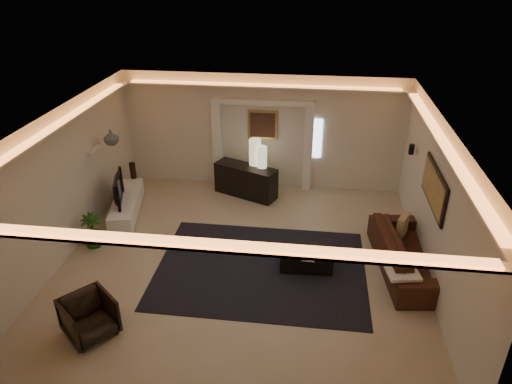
# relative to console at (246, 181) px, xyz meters

# --- Properties ---
(floor) EXTENTS (7.00, 7.00, 0.00)m
(floor) POSITION_rel_console_xyz_m (0.34, -2.83, -0.40)
(floor) COLOR tan
(floor) RESTS_ON ground
(ceiling) EXTENTS (7.00, 7.00, 0.00)m
(ceiling) POSITION_rel_console_xyz_m (0.34, -2.83, 2.50)
(ceiling) COLOR white
(ceiling) RESTS_ON ground
(wall_back) EXTENTS (7.00, 0.00, 7.00)m
(wall_back) POSITION_rel_console_xyz_m (0.34, 0.67, 1.05)
(wall_back) COLOR beige
(wall_back) RESTS_ON ground
(wall_front) EXTENTS (7.00, 0.00, 7.00)m
(wall_front) POSITION_rel_console_xyz_m (0.34, -6.33, 1.05)
(wall_front) COLOR beige
(wall_front) RESTS_ON ground
(wall_left) EXTENTS (0.00, 7.00, 7.00)m
(wall_left) POSITION_rel_console_xyz_m (-3.16, -2.83, 1.05)
(wall_left) COLOR beige
(wall_left) RESTS_ON ground
(wall_right) EXTENTS (0.00, 7.00, 7.00)m
(wall_right) POSITION_rel_console_xyz_m (3.84, -2.83, 1.05)
(wall_right) COLOR beige
(wall_right) RESTS_ON ground
(cove_soffit) EXTENTS (7.00, 7.00, 0.04)m
(cove_soffit) POSITION_rel_console_xyz_m (0.34, -2.83, 2.22)
(cove_soffit) COLOR silver
(cove_soffit) RESTS_ON ceiling
(daylight_slit) EXTENTS (0.25, 0.03, 1.00)m
(daylight_slit) POSITION_rel_console_xyz_m (1.69, 0.65, 0.95)
(daylight_slit) COLOR white
(daylight_slit) RESTS_ON wall_back
(area_rug) EXTENTS (4.00, 3.00, 0.01)m
(area_rug) POSITION_rel_console_xyz_m (0.74, -3.03, -0.39)
(area_rug) COLOR black
(area_rug) RESTS_ON ground
(pilaster_left) EXTENTS (0.22, 0.20, 2.20)m
(pilaster_left) POSITION_rel_console_xyz_m (-0.81, 0.57, 0.70)
(pilaster_left) COLOR silver
(pilaster_left) RESTS_ON ground
(pilaster_right) EXTENTS (0.22, 0.20, 2.20)m
(pilaster_right) POSITION_rel_console_xyz_m (1.49, 0.57, 0.70)
(pilaster_right) COLOR silver
(pilaster_right) RESTS_ON ground
(alcove_header) EXTENTS (2.52, 0.20, 0.12)m
(alcove_header) POSITION_rel_console_xyz_m (0.34, 0.57, 1.85)
(alcove_header) COLOR silver
(alcove_header) RESTS_ON wall_back
(painting_frame) EXTENTS (0.74, 0.04, 0.74)m
(painting_frame) POSITION_rel_console_xyz_m (0.34, 0.64, 1.25)
(painting_frame) COLOR tan
(painting_frame) RESTS_ON wall_back
(painting_canvas) EXTENTS (0.62, 0.02, 0.62)m
(painting_canvas) POSITION_rel_console_xyz_m (0.34, 0.62, 1.25)
(painting_canvas) COLOR #4C2D1E
(painting_canvas) RESTS_ON wall_back
(art_panel_frame) EXTENTS (0.04, 1.64, 0.74)m
(art_panel_frame) POSITION_rel_console_xyz_m (3.81, -2.53, 1.30)
(art_panel_frame) COLOR black
(art_panel_frame) RESTS_ON wall_right
(art_panel_gold) EXTENTS (0.02, 1.50, 0.62)m
(art_panel_gold) POSITION_rel_console_xyz_m (3.78, -2.53, 1.30)
(art_panel_gold) COLOR tan
(art_panel_gold) RESTS_ON wall_right
(wall_sconce) EXTENTS (0.12, 0.12, 0.22)m
(wall_sconce) POSITION_rel_console_xyz_m (3.72, -0.63, 1.28)
(wall_sconce) COLOR black
(wall_sconce) RESTS_ON wall_right
(wall_niche) EXTENTS (0.10, 0.55, 0.04)m
(wall_niche) POSITION_rel_console_xyz_m (-3.10, -1.43, 1.25)
(wall_niche) COLOR silver
(wall_niche) RESTS_ON wall_left
(console) EXTENTS (1.64, 1.08, 0.79)m
(console) POSITION_rel_console_xyz_m (0.00, 0.00, 0.00)
(console) COLOR black
(console) RESTS_ON ground
(lamp_left) EXTENTS (0.33, 0.33, 0.65)m
(lamp_left) POSITION_rel_console_xyz_m (0.21, 0.15, 0.69)
(lamp_left) COLOR beige
(lamp_left) RESTS_ON console
(lamp_right) EXTENTS (0.24, 0.24, 0.54)m
(lamp_right) POSITION_rel_console_xyz_m (0.40, -0.00, 0.69)
(lamp_right) COLOR beige
(lamp_right) RESTS_ON console
(media_ledge) EXTENTS (0.95, 2.14, 0.39)m
(media_ledge) POSITION_rel_console_xyz_m (-2.62, -1.28, -0.18)
(media_ledge) COLOR white
(media_ledge) RESTS_ON ground
(tv) EXTENTS (1.08, 0.47, 0.62)m
(tv) POSITION_rel_console_xyz_m (-2.76, -1.48, 0.36)
(tv) COLOR black
(tv) RESTS_ON media_ledge
(figurine) EXTENTS (0.17, 0.17, 0.41)m
(figurine) POSITION_rel_console_xyz_m (-2.81, -0.24, 0.24)
(figurine) COLOR black
(figurine) RESTS_ON media_ledge
(ginger_jar) EXTENTS (0.43, 0.43, 0.34)m
(ginger_jar) POSITION_rel_console_xyz_m (-2.81, -1.16, 1.44)
(ginger_jar) COLOR #45535B
(ginger_jar) RESTS_ON wall_niche
(plant) EXTENTS (0.56, 0.56, 0.73)m
(plant) POSITION_rel_console_xyz_m (-2.81, -2.67, -0.03)
(plant) COLOR #204B13
(plant) RESTS_ON ground
(sofa) EXTENTS (2.55, 1.24, 0.72)m
(sofa) POSITION_rel_console_xyz_m (3.49, -2.67, -0.04)
(sofa) COLOR #412C21
(sofa) RESTS_ON ground
(throw_blanket) EXTENTS (0.60, 0.53, 0.06)m
(throw_blanket) POSITION_rel_console_xyz_m (3.26, -3.59, 0.15)
(throw_blanket) COLOR beige
(throw_blanket) RESTS_ON sofa
(throw_pillow) EXTENTS (0.30, 0.46, 0.45)m
(throw_pillow) POSITION_rel_console_xyz_m (3.49, -1.98, 0.15)
(throw_pillow) COLOR tan
(throw_pillow) RESTS_ON sofa
(coffee_table) EXTENTS (1.02, 0.58, 0.37)m
(coffee_table) POSITION_rel_console_xyz_m (1.60, -2.87, -0.20)
(coffee_table) COLOR black
(coffee_table) RESTS_ON ground
(bowl) EXTENTS (0.33, 0.33, 0.07)m
(bowl) POSITION_rel_console_xyz_m (1.49, -3.14, 0.05)
(bowl) COLOR black
(bowl) RESTS_ON coffee_table
(magazine) EXTENTS (0.28, 0.21, 0.03)m
(magazine) POSITION_rel_console_xyz_m (1.63, -3.14, 0.02)
(magazine) COLOR beige
(magazine) RESTS_ON coffee_table
(armchair) EXTENTS (1.05, 1.04, 0.68)m
(armchair) POSITION_rel_console_xyz_m (-1.75, -5.10, -0.06)
(armchair) COLOR black
(armchair) RESTS_ON ground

